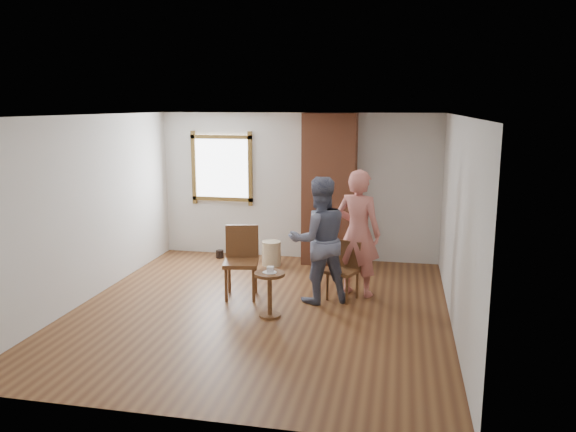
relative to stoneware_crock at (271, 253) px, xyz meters
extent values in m
plane|color=brown|center=(0.35, -2.13, -0.21)|extent=(5.50, 5.50, 0.00)
cube|color=silver|center=(0.35, 0.62, 1.09)|extent=(5.00, 0.04, 2.60)
cube|color=silver|center=(-2.15, -2.13, 1.09)|extent=(0.04, 5.50, 2.60)
cube|color=silver|center=(2.85, -2.13, 1.09)|extent=(0.04, 5.50, 2.60)
cube|color=white|center=(0.35, -2.13, 2.39)|extent=(5.00, 5.50, 0.04)
cube|color=brown|center=(-1.05, 0.58, 1.39)|extent=(1.14, 0.06, 1.34)
cube|color=white|center=(-1.05, 0.60, 1.39)|extent=(1.00, 0.02, 1.20)
cube|color=#A25839|center=(0.95, 0.37, 1.09)|extent=(0.90, 0.50, 2.60)
cylinder|color=beige|center=(0.00, 0.00, 0.00)|extent=(0.43, 0.43, 0.42)
cylinder|color=black|center=(-1.03, 0.27, -0.14)|extent=(0.16, 0.16, 0.14)
cube|color=brown|center=(-0.05, -1.71, 0.30)|extent=(0.56, 0.56, 0.06)
cylinder|color=brown|center=(-0.20, -1.93, 0.05)|extent=(0.05, 0.05, 0.51)
cylinder|color=brown|center=(0.18, -1.86, 0.05)|extent=(0.05, 0.05, 0.51)
cylinder|color=brown|center=(-0.27, -1.55, 0.05)|extent=(0.05, 0.05, 0.51)
cylinder|color=brown|center=(0.11, -1.48, 0.05)|extent=(0.05, 0.05, 0.51)
cube|color=brown|center=(-0.09, -1.49, 0.56)|extent=(0.48, 0.13, 0.51)
cube|color=brown|center=(1.39, -1.49, 0.20)|extent=(0.50, 0.50, 0.05)
cylinder|color=brown|center=(1.18, -1.58, 0.00)|extent=(0.04, 0.04, 0.41)
cylinder|color=brown|center=(1.47, -1.70, 0.00)|extent=(0.04, 0.04, 0.41)
cylinder|color=brown|center=(1.30, -1.29, 0.00)|extent=(0.04, 0.04, 0.41)
cylinder|color=brown|center=(1.59, -1.41, 0.00)|extent=(0.04, 0.04, 0.41)
cube|color=brown|center=(1.45, -1.33, 0.41)|extent=(0.37, 0.18, 0.41)
cylinder|color=brown|center=(0.53, -2.35, 0.37)|extent=(0.40, 0.40, 0.04)
cylinder|color=brown|center=(0.53, -2.35, 0.08)|extent=(0.06, 0.06, 0.54)
cylinder|color=brown|center=(0.53, -2.35, -0.20)|extent=(0.28, 0.28, 0.03)
cylinder|color=white|center=(0.53, -2.35, 0.39)|extent=(0.18, 0.18, 0.01)
cube|color=white|center=(0.54, -2.35, 0.43)|extent=(0.08, 0.07, 0.06)
imported|color=#121732|center=(1.06, -1.62, 0.68)|extent=(1.06, 0.97, 1.77)
imported|color=#CF7367|center=(1.57, -1.23, 0.71)|extent=(0.78, 0.64, 1.84)
camera|label=1|loc=(2.15, -9.14, 2.52)|focal=35.00mm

